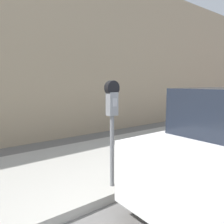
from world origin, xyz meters
The scene contains 4 objects.
ground_plane centered at (0.00, 0.00, 0.00)m, with size 60.00×60.00×0.00m, color slate.
sidewalk centered at (0.00, 2.20, 0.07)m, with size 24.00×2.80×0.14m.
building_facade centered at (0.00, 4.92, 2.77)m, with size 24.00×0.30×5.54m.
parking_meter centered at (-0.27, 1.02, 1.30)m, with size 0.23×0.12×1.66m.
Camera 1 is at (-2.29, -1.58, 1.76)m, focal length 35.00 mm.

